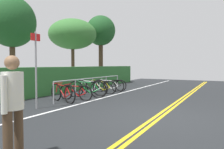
{
  "coord_description": "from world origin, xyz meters",
  "views": [
    {
      "loc": [
        -5.92,
        -1.73,
        1.47
      ],
      "look_at": [
        1.49,
        2.28,
        1.1
      ],
      "focal_mm": 34.66,
      "sensor_mm": 36.0,
      "label": 1
    }
  ],
  "objects_px": {
    "bicycle_6": "(112,85)",
    "tree_mid": "(12,23)",
    "bicycle_1": "(76,92)",
    "sign_post_near": "(36,63)",
    "tree_extra": "(101,32)",
    "bicycle_4": "(101,87)",
    "tree_far_right": "(73,34)",
    "bicycle_0": "(63,93)",
    "bicycle_5": "(109,86)",
    "bike_rack": "(93,82)",
    "bicycle_2": "(87,89)",
    "pedestrian": "(13,101)",
    "bicycle_3": "(90,88)"
  },
  "relations": [
    {
      "from": "bicycle_6",
      "to": "tree_mid",
      "type": "bearing_deg",
      "value": 131.94
    },
    {
      "from": "bicycle_1",
      "to": "sign_post_near",
      "type": "distance_m",
      "value": 2.41
    },
    {
      "from": "sign_post_near",
      "to": "tree_extra",
      "type": "relative_size",
      "value": 0.48
    },
    {
      "from": "bicycle_4",
      "to": "tree_far_right",
      "type": "bearing_deg",
      "value": 56.32
    },
    {
      "from": "bicycle_4",
      "to": "tree_far_right",
      "type": "relative_size",
      "value": 0.37
    },
    {
      "from": "bicycle_1",
      "to": "tree_far_right",
      "type": "height_order",
      "value": "tree_far_right"
    },
    {
      "from": "bicycle_6",
      "to": "bicycle_4",
      "type": "bearing_deg",
      "value": -176.58
    },
    {
      "from": "bicycle_4",
      "to": "tree_extra",
      "type": "height_order",
      "value": "tree_extra"
    },
    {
      "from": "bicycle_4",
      "to": "tree_extra",
      "type": "bearing_deg",
      "value": 31.21
    },
    {
      "from": "bicycle_0",
      "to": "sign_post_near",
      "type": "relative_size",
      "value": 0.65
    },
    {
      "from": "bicycle_1",
      "to": "bicycle_5",
      "type": "xyz_separation_m",
      "value": [
        3.0,
        0.09,
        0.02
      ]
    },
    {
      "from": "bicycle_5",
      "to": "tree_far_right",
      "type": "distance_m",
      "value": 5.34
    },
    {
      "from": "bicycle_5",
      "to": "tree_far_right",
      "type": "relative_size",
      "value": 0.36
    },
    {
      "from": "bicycle_0",
      "to": "bike_rack",
      "type": "bearing_deg",
      "value": 0.24
    },
    {
      "from": "sign_post_near",
      "to": "tree_far_right",
      "type": "distance_m",
      "value": 8.15
    },
    {
      "from": "bicycle_2",
      "to": "bicycle_5",
      "type": "relative_size",
      "value": 1.07
    },
    {
      "from": "bicycle_2",
      "to": "bicycle_6",
      "type": "relative_size",
      "value": 1.07
    },
    {
      "from": "bicycle_0",
      "to": "pedestrian",
      "type": "height_order",
      "value": "pedestrian"
    },
    {
      "from": "bicycle_4",
      "to": "sign_post_near",
      "type": "height_order",
      "value": "sign_post_near"
    },
    {
      "from": "pedestrian",
      "to": "sign_post_near",
      "type": "bearing_deg",
      "value": 43.1
    },
    {
      "from": "bicycle_4",
      "to": "bicycle_5",
      "type": "xyz_separation_m",
      "value": [
        0.77,
        -0.05,
        0.0
      ]
    },
    {
      "from": "tree_extra",
      "to": "bicycle_6",
      "type": "bearing_deg",
      "value": -141.07
    },
    {
      "from": "bike_rack",
      "to": "pedestrian",
      "type": "bearing_deg",
      "value": -156.05
    },
    {
      "from": "tree_mid",
      "to": "tree_extra",
      "type": "distance_m",
      "value": 7.32
    },
    {
      "from": "tree_far_right",
      "to": "tree_mid",
      "type": "bearing_deg",
      "value": 177.87
    },
    {
      "from": "bicycle_0",
      "to": "pedestrian",
      "type": "relative_size",
      "value": 1.03
    },
    {
      "from": "bicycle_1",
      "to": "pedestrian",
      "type": "bearing_deg",
      "value": -151.29
    },
    {
      "from": "bicycle_5",
      "to": "tree_mid",
      "type": "height_order",
      "value": "tree_mid"
    },
    {
      "from": "bike_rack",
      "to": "bicycle_5",
      "type": "relative_size",
      "value": 3.19
    },
    {
      "from": "bicycle_4",
      "to": "bicycle_6",
      "type": "bearing_deg",
      "value": 3.42
    },
    {
      "from": "pedestrian",
      "to": "sign_post_near",
      "type": "relative_size",
      "value": 0.63
    },
    {
      "from": "bicycle_5",
      "to": "tree_mid",
      "type": "xyz_separation_m",
      "value": [
        -2.89,
        4.03,
        3.28
      ]
    },
    {
      "from": "bicycle_2",
      "to": "tree_far_right",
      "type": "xyz_separation_m",
      "value": [
        3.93,
        3.93,
        3.21
      ]
    },
    {
      "from": "bicycle_6",
      "to": "tree_extra",
      "type": "xyz_separation_m",
      "value": [
        3.75,
        3.03,
        3.77
      ]
    },
    {
      "from": "bicycle_5",
      "to": "sign_post_near",
      "type": "relative_size",
      "value": 0.65
    },
    {
      "from": "bicycle_2",
      "to": "pedestrian",
      "type": "bearing_deg",
      "value": -154.73
    },
    {
      "from": "bicycle_1",
      "to": "bicycle_5",
      "type": "distance_m",
      "value": 3.0
    },
    {
      "from": "bicycle_1",
      "to": "tree_mid",
      "type": "xyz_separation_m",
      "value": [
        0.11,
        4.11,
        3.3
      ]
    },
    {
      "from": "tree_mid",
      "to": "tree_far_right",
      "type": "distance_m",
      "value": 4.66
    },
    {
      "from": "tree_far_right",
      "to": "pedestrian",
      "type": "bearing_deg",
      "value": -145.66
    },
    {
      "from": "bicycle_2",
      "to": "pedestrian",
      "type": "height_order",
      "value": "pedestrian"
    },
    {
      "from": "bike_rack",
      "to": "bicycle_1",
      "type": "height_order",
      "value": "bike_rack"
    },
    {
      "from": "bicycle_5",
      "to": "tree_mid",
      "type": "distance_m",
      "value": 5.95
    },
    {
      "from": "pedestrian",
      "to": "tree_extra",
      "type": "distance_m",
      "value": 14.17
    },
    {
      "from": "sign_post_near",
      "to": "bicycle_1",
      "type": "bearing_deg",
      "value": -0.53
    },
    {
      "from": "bicycle_5",
      "to": "tree_mid",
      "type": "bearing_deg",
      "value": 125.63
    },
    {
      "from": "bike_rack",
      "to": "bicycle_6",
      "type": "height_order",
      "value": "bike_rack"
    },
    {
      "from": "bicycle_4",
      "to": "tree_mid",
      "type": "bearing_deg",
      "value": 117.98
    },
    {
      "from": "bicycle_3",
      "to": "bicycle_4",
      "type": "distance_m",
      "value": 0.8
    },
    {
      "from": "sign_post_near",
      "to": "tree_far_right",
      "type": "bearing_deg",
      "value": 29.81
    }
  ]
}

